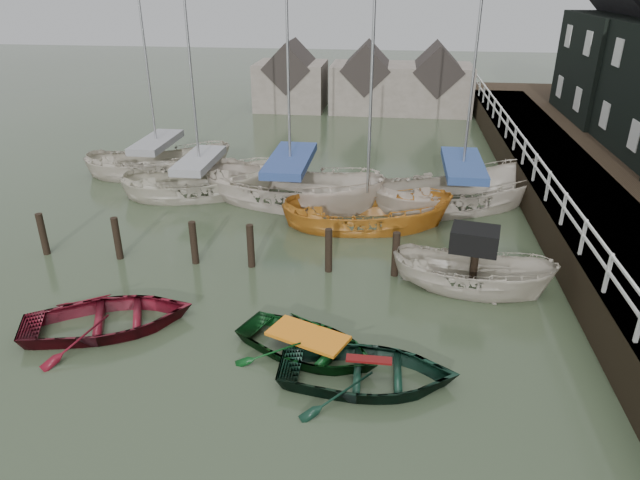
# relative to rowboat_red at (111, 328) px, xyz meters

# --- Properties ---
(ground) EXTENTS (120.00, 120.00, 0.00)m
(ground) POSITION_rel_rowboat_red_xyz_m (3.98, 0.81, 0.00)
(ground) COLOR #2F3A24
(ground) RESTS_ON ground
(pier) EXTENTS (3.04, 32.00, 2.70)m
(pier) POSITION_rel_rowboat_red_xyz_m (13.45, 10.81, 0.71)
(pier) COLOR black
(pier) RESTS_ON ground
(mooring_pilings) EXTENTS (13.72, 0.22, 1.80)m
(mooring_pilings) POSITION_rel_rowboat_red_xyz_m (2.86, 3.81, 0.50)
(mooring_pilings) COLOR black
(mooring_pilings) RESTS_ON ground
(far_sheds) EXTENTS (14.00, 4.08, 4.39)m
(far_sheds) POSITION_rel_rowboat_red_xyz_m (4.81, 26.81, 1.86)
(far_sheds) COLOR #665B51
(far_sheds) RESTS_ON ground
(rowboat_red) EXTENTS (5.01, 4.37, 0.87)m
(rowboat_red) POSITION_rel_rowboat_red_xyz_m (0.00, 0.00, 0.00)
(rowboat_red) COLOR #530B16
(rowboat_red) RESTS_ON ground
(rowboat_green) EXTENTS (4.33, 3.77, 0.75)m
(rowboat_green) POSITION_rel_rowboat_red_xyz_m (5.18, -0.39, 0.00)
(rowboat_green) COLOR black
(rowboat_green) RESTS_ON ground
(rowboat_dkgreen) EXTENTS (4.06, 2.96, 0.82)m
(rowboat_dkgreen) POSITION_rel_rowboat_red_xyz_m (6.66, -1.29, 0.00)
(rowboat_dkgreen) COLOR black
(rowboat_dkgreen) RESTS_ON ground
(motorboat) EXTENTS (4.78, 2.54, 2.70)m
(motorboat) POSITION_rel_rowboat_red_xyz_m (9.33, 3.23, 0.09)
(motorboat) COLOR #BAB09F
(motorboat) RESTS_ON ground
(sailboat_a) EXTENTS (6.73, 4.18, 11.76)m
(sailboat_a) POSITION_rel_rowboat_red_xyz_m (-0.75, 9.77, 0.07)
(sailboat_a) COLOR beige
(sailboat_a) RESTS_ON ground
(sailboat_b) EXTENTS (8.12, 4.76, 11.75)m
(sailboat_b) POSITION_rel_rowboat_red_xyz_m (3.03, 9.37, 0.06)
(sailboat_b) COLOR beige
(sailboat_b) RESTS_ON ground
(sailboat_c) EXTENTS (6.29, 3.03, 9.50)m
(sailboat_c) POSITION_rel_rowboat_red_xyz_m (6.12, 7.41, 0.01)
(sailboat_c) COLOR #B77122
(sailboat_c) RESTS_ON ground
(sailboat_d) EXTENTS (7.72, 5.33, 12.01)m
(sailboat_d) POSITION_rel_rowboat_red_xyz_m (9.62, 9.87, 0.06)
(sailboat_d) COLOR beige
(sailboat_d) RESTS_ON ground
(sailboat_e) EXTENTS (6.83, 3.99, 10.37)m
(sailboat_e) POSITION_rel_rowboat_red_xyz_m (-3.49, 12.10, 0.06)
(sailboat_e) COLOR #BEB3A2
(sailboat_e) RESTS_ON ground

